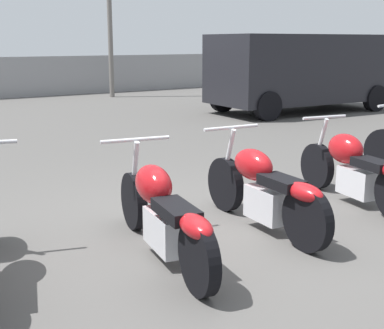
% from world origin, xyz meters
% --- Properties ---
extents(ground_plane, '(60.00, 60.00, 0.00)m').
position_xyz_m(ground_plane, '(0.00, 0.00, 0.00)').
color(ground_plane, '#514F4C').
extents(motorcycle_slot_2, '(0.74, 2.12, 0.94)m').
position_xyz_m(motorcycle_slot_2, '(-0.64, -0.48, 0.41)').
color(motorcycle_slot_2, black).
rests_on(motorcycle_slot_2, ground_plane).
extents(motorcycle_slot_3, '(0.66, 1.95, 0.96)m').
position_xyz_m(motorcycle_slot_3, '(0.56, -0.42, 0.41)').
color(motorcycle_slot_3, black).
rests_on(motorcycle_slot_3, ground_plane).
extents(motorcycle_slot_4, '(0.69, 1.94, 0.94)m').
position_xyz_m(motorcycle_slot_4, '(2.01, -0.35, 0.41)').
color(motorcycle_slot_4, black).
rests_on(motorcycle_slot_4, ground_plane).
extents(parked_van, '(4.95, 2.49, 2.01)m').
position_xyz_m(parked_van, '(7.52, 6.00, 1.12)').
color(parked_van, black).
rests_on(parked_van, ground_plane).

